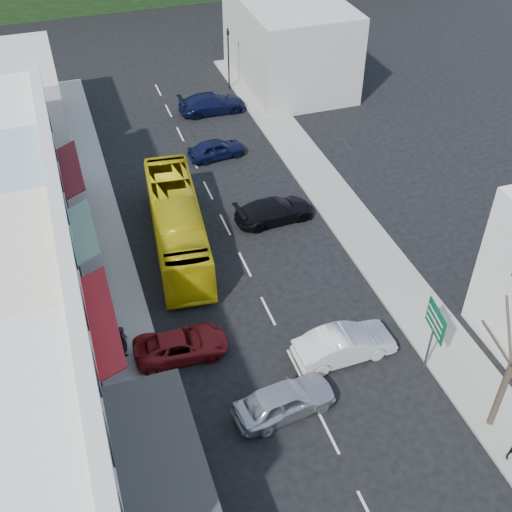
{
  "coord_description": "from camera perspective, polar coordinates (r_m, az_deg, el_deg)",
  "views": [
    {
      "loc": [
        -8.3,
        -18.69,
        23.85
      ],
      "look_at": [
        0.0,
        6.0,
        2.2
      ],
      "focal_mm": 45.0,
      "sensor_mm": 36.0,
      "label": 1
    }
  ],
  "objects": [
    {
      "name": "car_black_near",
      "position": [
        39.71,
        1.65,
        4.05
      ],
      "size": [
        4.61,
        2.12,
        1.4
      ],
      "primitive_type": "imported",
      "rotation": [
        0.0,
        0.0,
        1.63
      ],
      "color": "black",
      "rests_on": "ground"
    },
    {
      "name": "ground",
      "position": [
        31.42,
        3.54,
        -9.76
      ],
      "size": [
        120.0,
        120.0,
        0.0
      ],
      "primitive_type": "plane",
      "color": "black",
      "rests_on": "ground"
    },
    {
      "name": "car_white",
      "position": [
        31.57,
        7.85,
        -7.95
      ],
      "size": [
        4.44,
        1.91,
        1.4
      ],
      "primitive_type": "imported",
      "rotation": [
        0.0,
        0.0,
        1.6
      ],
      "color": "silver",
      "rests_on": "ground"
    },
    {
      "name": "sidewalk_left",
      "position": [
        37.27,
        -13.0,
        -1.13
      ],
      "size": [
        3.0,
        52.0,
        0.15
      ],
      "primitive_type": "cube",
      "color": "gray",
      "rests_on": "ground"
    },
    {
      "name": "street_tree",
      "position": [
        28.18,
        21.76,
        -9.09
      ],
      "size": [
        2.9,
        2.9,
        7.82
      ],
      "primitive_type": null,
      "rotation": [
        0.0,
        0.0,
        -0.09
      ],
      "color": "#3C2D23",
      "rests_on": "ground"
    },
    {
      "name": "pedestrian_left",
      "position": [
        31.74,
        -11.7,
        -7.42
      ],
      "size": [
        0.45,
        0.63,
        1.7
      ],
      "primitive_type": "imported",
      "rotation": [
        0.0,
        0.0,
        1.66
      ],
      "color": "black",
      "rests_on": "sidewalk_left"
    },
    {
      "name": "sidewalk_right",
      "position": [
        40.48,
        8.3,
        3.28
      ],
      "size": [
        3.0,
        52.0,
        0.15
      ],
      "primitive_type": "cube",
      "color": "gray",
      "rests_on": "ground"
    },
    {
      "name": "distant_block_right",
      "position": [
        56.19,
        2.99,
        18.45
      ],
      "size": [
        8.0,
        12.0,
        7.0
      ],
      "primitive_type": "cube",
      "color": "#B7B2A8",
      "rests_on": "ground"
    },
    {
      "name": "car_red",
      "position": [
        31.58,
        -6.67,
        -7.78
      ],
      "size": [
        4.7,
        2.15,
        1.4
      ],
      "primitive_type": "imported",
      "rotation": [
        0.0,
        0.0,
        1.52
      ],
      "color": "maroon",
      "rests_on": "ground"
    },
    {
      "name": "car_navy_mid",
      "position": [
        46.08,
        -3.55,
        9.49
      ],
      "size": [
        4.56,
        2.23,
        1.4
      ],
      "primitive_type": "imported",
      "rotation": [
        0.0,
        0.0,
        1.67
      ],
      "color": "black",
      "rests_on": "ground"
    },
    {
      "name": "car_silver",
      "position": [
        29.2,
        2.55,
        -12.78
      ],
      "size": [
        4.59,
        2.34,
        1.4
      ],
      "primitive_type": "imported",
      "rotation": [
        0.0,
        0.0,
        1.7
      ],
      "color": "silver",
      "rests_on": "ground"
    },
    {
      "name": "car_navy_far",
      "position": [
        52.25,
        -3.94,
        13.34
      ],
      "size": [
        4.53,
        1.92,
        1.4
      ],
      "primitive_type": "imported",
      "rotation": [
        0.0,
        0.0,
        1.55
      ],
      "color": "black",
      "rests_on": "ground"
    },
    {
      "name": "direction_sign",
      "position": [
        30.83,
        15.3,
        -7.17
      ],
      "size": [
        0.74,
        1.89,
        4.07
      ],
      "primitive_type": null,
      "rotation": [
        0.0,
        0.0,
        -0.15
      ],
      "color": "#055027",
      "rests_on": "ground"
    },
    {
      "name": "shopfront_row",
      "position": [
        31.2,
        -21.72,
        -3.25
      ],
      "size": [
        8.25,
        30.0,
        8.0
      ],
      "color": "silver",
      "rests_on": "ground"
    },
    {
      "name": "bus",
      "position": [
        37.43,
        -7.03,
        2.82
      ],
      "size": [
        3.71,
        11.8,
        3.1
      ],
      "primitive_type": "imported",
      "rotation": [
        0.0,
        0.0,
        -0.11
      ],
      "color": "gold",
      "rests_on": "ground"
    },
    {
      "name": "distant_block_left",
      "position": [
        50.36,
        -21.56,
        12.49
      ],
      "size": [
        8.0,
        10.0,
        6.0
      ],
      "primitive_type": "cube",
      "color": "#B7B2A8",
      "rests_on": "ground"
    },
    {
      "name": "traffic_signal",
      "position": [
        55.31,
        -2.46,
        17.08
      ],
      "size": [
        1.23,
        1.39,
        5.16
      ],
      "primitive_type": null,
      "rotation": [
        0.0,
        0.0,
        3.52
      ],
      "color": "black",
      "rests_on": "ground"
    }
  ]
}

